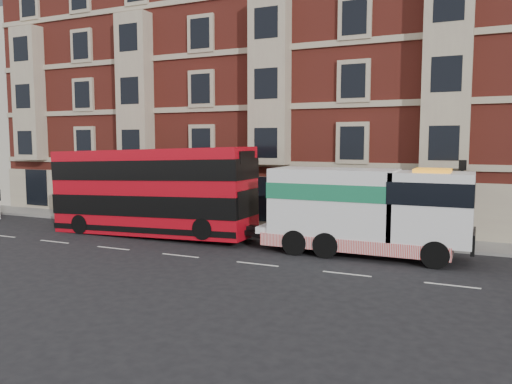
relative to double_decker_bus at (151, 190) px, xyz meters
The scene contains 8 objects.
ground 6.21m from the double_decker_bus, 40.35° to the right, with size 120.00×120.00×0.00m, color black.
sidewalk 6.31m from the double_decker_bus, 41.93° to the left, with size 90.00×3.00×0.15m, color slate.
victorian_terrace 14.40m from the double_decker_bus, 67.12° to the left, with size 45.00×12.00×20.40m.
lamp_post_west 3.07m from the double_decker_bus, 123.78° to the left, with size 0.35×0.15×4.35m.
lamp_post_east 16.49m from the double_decker_bus, ahead, with size 0.35×0.15×4.35m.
double_decker_bus is the anchor object (origin of this frame).
tow_truck 12.07m from the double_decker_bus, ahead, with size 9.79×2.89×4.08m.
pedestrian 5.06m from the double_decker_bus, 143.15° to the left, with size 0.69×0.45×1.89m, color black.
Camera 1 is at (12.81, -19.63, 5.35)m, focal length 35.00 mm.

